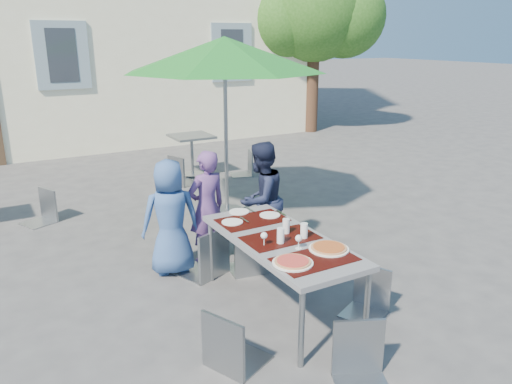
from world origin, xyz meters
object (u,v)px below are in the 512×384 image
bg_chair_r_0 (40,187)px  cafe_table_1 (192,147)px  pizza_near_right (329,248)px  chair_3 (230,306)px  pizza_near_left (293,262)px  bg_chair_r_1 (245,148)px  chair_5 (364,321)px  child_1 (207,207)px  chair_4 (370,266)px  bg_chair_l_1 (180,152)px  dining_table (280,243)px  child_0 (171,217)px  patio_umbrella (225,56)px  child_2 (261,200)px  chair_2 (277,217)px  chair_1 (249,228)px

bg_chair_r_0 → cafe_table_1: size_ratio=1.14×
pizza_near_right → chair_3: 1.10m
pizza_near_left → bg_chair_r_1: (2.30, 5.10, -0.25)m
chair_3 → chair_5: 1.03m
child_1 → chair_5: child_1 is taller
chair_4 → bg_chair_l_1: bearing=89.6°
dining_table → cafe_table_1: size_ratio=2.33×
child_0 → patio_umbrella: size_ratio=0.47×
dining_table → chair_5: chair_5 is taller
cafe_table_1 → child_1: bearing=-109.9°
child_2 → child_1: bearing=-35.5°
bg_chair_r_0 → patio_umbrella: bearing=-24.5°
child_1 → child_2: bearing=159.0°
chair_2 → patio_umbrella: size_ratio=0.35×
child_0 → patio_umbrella: patio_umbrella is taller
child_2 → bg_chair_r_1: child_2 is taller
pizza_near_right → child_0: (-0.86, 1.74, -0.11)m
chair_5 → patio_umbrella: 4.36m
patio_umbrella → cafe_table_1: (0.43, 2.38, -1.77)m
dining_table → chair_4: bearing=-33.3°
chair_1 → chair_5: size_ratio=1.00×
chair_3 → bg_chair_r_1: (2.92, 5.16, -0.04)m
chair_4 → bg_chair_r_0: (-2.42, 4.23, 0.04)m
patio_umbrella → bg_chair_l_1: (0.02, 1.92, -1.73)m
dining_table → chair_5: bearing=-92.1°
child_1 → chair_3: bearing=62.2°
patio_umbrella → bg_chair_r_0: size_ratio=3.12×
child_0 → cafe_table_1: 4.14m
child_2 → chair_4: bearing=74.6°
chair_3 → chair_2: bearing=47.9°
child_0 → chair_5: (0.58, -2.55, -0.12)m
chair_5 → cafe_table_1: (1.21, 6.28, 0.02)m
child_0 → chair_3: (-0.21, -1.89, -0.10)m
child_1 → cafe_table_1: 3.90m
pizza_near_right → cafe_table_1: cafe_table_1 is taller
pizza_near_right → bg_chair_r_1: size_ratio=0.40×
cafe_table_1 → bg_chair_r_0: bearing=-156.1°
chair_3 → bg_chair_l_1: bg_chair_l_1 is taller
child_0 → chair_3: size_ratio=1.38×
bg_chair_r_0 → chair_4: bearing=-60.2°
chair_3 → bg_chair_r_0: (-0.86, 4.35, -0.03)m
cafe_table_1 → bg_chair_l_1: (-0.41, -0.46, 0.04)m
child_1 → bg_chair_r_1: 3.92m
chair_1 → chair_4: bearing=-65.1°
child_0 → chair_5: 2.62m
bg_chair_r_0 → bg_chair_l_1: (2.45, 0.81, 0.07)m
pizza_near_left → chair_4: chair_4 is taller
chair_1 → bg_chair_r_0: chair_1 is taller
child_1 → chair_5: (0.11, -2.61, -0.13)m
child_0 → chair_5: bearing=112.7°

